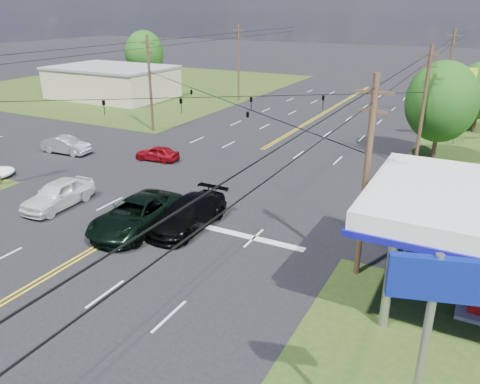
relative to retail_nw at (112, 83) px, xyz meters
The scene contains 21 objects.
ground 37.26m from the retail_nw, 36.25° to the right, with size 280.00×280.00×0.00m, color black.
grass_nw 11.36m from the retail_nw, 116.57° to the left, with size 46.00×48.00×0.03m, color #283C13.
stop_bar 46.14m from the retail_nw, 40.60° to the right, with size 10.00×0.50×0.02m, color silver.
retail_nw is the anchor object (origin of this frame).
pole_se 53.09m from the retail_nw, 35.79° to the right, with size 1.60×0.28×9.50m.
pole_nw 21.60m from the retail_nw, 37.41° to the right, with size 1.60×0.28×9.50m.
pole_ne 45.02m from the retail_nw, 16.82° to the right, with size 1.60×0.28×9.50m.
pole_left_far 18.30m from the retail_nw, 19.44° to the left, with size 1.60×0.28×10.00m.
pole_right_far 43.53m from the retail_nw, ahead, with size 1.60×0.28×10.00m.
span_wire_signals 37.42m from the retail_nw, 36.25° to the right, with size 26.00×18.00×1.13m.
power_lines 38.98m from the retail_nw, 38.66° to the right, with size 26.04×100.00×0.64m.
tree_right_a 45.21m from the retail_nw, 12.80° to the right, with size 5.70×5.70×8.18m.
tree_right_b 46.60m from the retail_nw, ahead, with size 4.94×4.94×7.09m.
tree_far_l 10.69m from the retail_nw, 101.31° to the left, with size 6.08×6.08×8.72m.
pickup_dkgreen 44.26m from the retail_nw, 46.43° to the right, with size 3.02×6.55×1.82m, color black.
suv_black 44.95m from the retail_nw, 42.75° to the right, with size 2.42×5.96×1.73m, color black.
pickup_white 39.84m from the retail_nw, 53.03° to the right, with size 2.06×5.13×1.75m, color white.
sedan_silver 27.63m from the retail_nw, 56.44° to the right, with size 1.58×4.52×1.49m, color #A7A8AC.
sedan_red 31.61m from the retail_nw, 41.67° to the right, with size 1.50×3.72×1.27m, color maroon.
polesign_se 62.44m from the retail_nw, 41.29° to the right, with size 2.06×0.83×7.06m.
polesign_ne 45.44m from the retail_nw, ahead, with size 1.88×1.03×7.08m.
Camera 1 is at (17.13, -16.93, 11.99)m, focal length 35.00 mm.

